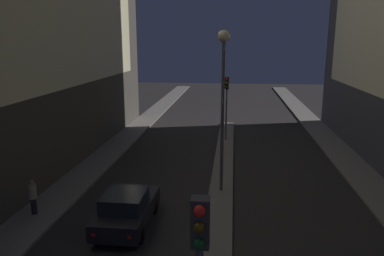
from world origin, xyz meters
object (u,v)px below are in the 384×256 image
street_lamp (223,78)px  pedestrian_on_left_sidewalk (33,196)px  traffic_light_mid (227,94)px  car_left_lane (127,209)px

street_lamp → pedestrian_on_left_sidewalk: bearing=-155.5°
traffic_light_mid → street_lamp: bearing=-90.0°
car_left_lane → pedestrian_on_left_sidewalk: bearing=173.7°
street_lamp → car_left_lane: (-3.69, -4.10, -4.96)m
traffic_light_mid → car_left_lane: (-3.69, -13.91, -2.83)m
street_lamp → pedestrian_on_left_sidewalk: 9.98m
car_left_lane → pedestrian_on_left_sidewalk: (-4.27, 0.47, 0.17)m
traffic_light_mid → pedestrian_on_left_sidewalk: bearing=-120.7°
street_lamp → car_left_lane: bearing=-132.0°
street_lamp → pedestrian_on_left_sidewalk: size_ratio=5.02×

